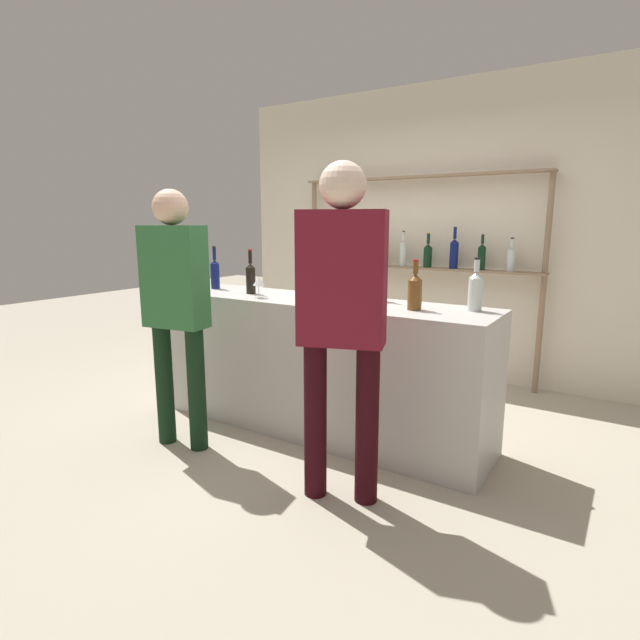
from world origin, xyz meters
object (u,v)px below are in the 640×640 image
Objects in this scene: counter_bottle_4 at (415,291)px; customer_right at (342,308)px; counter_bottle_1 at (215,273)px; ice_bucket at (333,286)px; counter_bottle_3 at (475,290)px; counter_bottle_0 at (379,284)px; wine_glass at (259,282)px; customer_left at (175,299)px; counter_bottle_2 at (251,277)px.

customer_right is (-0.12, -0.68, -0.02)m from counter_bottle_4.
counter_bottle_1 is 1.53× the size of ice_bucket.
customer_right is at bearing -24.80° from counter_bottle_1.
counter_bottle_3 is at bearing -46.62° from customer_right.
wine_glass is at bearing -157.23° from counter_bottle_0.
counter_bottle_0 is 0.91m from customer_right.
customer_right reaches higher than counter_bottle_4.
counter_bottle_0 is 0.19× the size of customer_left.
ice_bucket is (0.74, -0.02, -0.01)m from counter_bottle_2.
ice_bucket is at bearing -4.45° from counter_bottle_1.
customer_right is at bearing -29.83° from counter_bottle_2.
ice_bucket is at bearing 15.67° from customer_right.
counter_bottle_4 is 2.02× the size of wine_glass.
counter_bottle_2 is at bearing -174.42° from counter_bottle_3.
counter_bottle_2 is 0.24m from wine_glass.
counter_bottle_4 is at bearing -72.02° from customer_left.
counter_bottle_2 is 2.18× the size of wine_glass.
ice_bucket is (-0.91, -0.18, -0.01)m from counter_bottle_3.
counter_bottle_2 is 1.08× the size of counter_bottle_4.
customer_left is (-0.78, -0.68, -0.07)m from ice_bucket.
customer_left is (-1.69, -0.86, -0.08)m from counter_bottle_3.
counter_bottle_0 is at bearing 42.36° from ice_bucket.
counter_bottle_1 reaches higher than wine_glass.
counter_bottle_1 is at bearing 177.59° from counter_bottle_4.
counter_bottle_2 reaches higher than ice_bucket.
wine_glass is (0.63, -0.21, -0.01)m from counter_bottle_1.
counter_bottle_2 is 1.32m from counter_bottle_4.
counter_bottle_0 is at bearing -4.77° from customer_right.
ice_bucket is at bearing -1.84° from counter_bottle_2.
counter_bottle_3 reaches higher than wine_glass.
ice_bucket is at bearing -178.28° from counter_bottle_4.
counter_bottle_1 is at bearing 46.18° from customer_right.
counter_bottle_3 is at bearing 5.58° from counter_bottle_2.
counter_bottle_1 is at bearing 18.29° from customer_left.
counter_bottle_0 is at bearing -57.78° from customer_left.
customer_right reaches higher than ice_bucket.
counter_bottle_0 reaches higher than counter_bottle_4.
ice_bucket is (1.18, -0.09, -0.02)m from counter_bottle_1.
counter_bottle_2 is 1.39m from customer_right.
counter_bottle_1 is at bearing 171.16° from counter_bottle_2.
wine_glass is 0.68× the size of ice_bucket.
counter_bottle_1 is 2.24× the size of wine_glass.
counter_bottle_2 is 0.19× the size of customer_right.
counter_bottle_1 is at bearing 161.87° from wine_glass.
ice_bucket is at bearing -137.64° from counter_bottle_0.
counter_bottle_1 is 1.18m from ice_bucket.
counter_bottle_3 is 0.19× the size of customer_left.
customer_right is at bearing -98.47° from customer_left.
wine_glass is 0.09× the size of customer_right.
customer_left reaches higher than ice_bucket.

